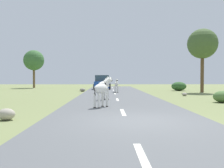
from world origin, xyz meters
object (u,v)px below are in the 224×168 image
bush_2 (179,86)px  zebra_2 (102,89)px  zebra_0 (117,84)px  zebra_3 (104,86)px  rock_2 (6,114)px  tree_0 (202,44)px  tree_4 (34,60)px  rock_0 (185,94)px  car_0 (102,83)px  bush_0 (223,97)px  rock_4 (82,90)px

bush_2 → zebra_2: bearing=-118.0°
zebra_0 → zebra_2: zebra_2 is taller
zebra_3 → rock_2: 8.18m
tree_0 → tree_4: bearing=151.8°
tree_0 → rock_2: tree_0 is taller
tree_4 → rock_2: 27.88m
rock_0 → car_0: bearing=123.0°
tree_4 → bush_0: bearing=-49.7°
bush_0 → rock_2: (-10.69, -6.01, -0.15)m
zebra_3 → tree_4: tree_4 is taller
bush_2 → rock_4: bearing=-171.7°
zebra_0 → rock_2: bearing=71.0°
zebra_0 → rock_2: (-4.51, -15.28, -0.66)m
car_0 → rock_0: (7.00, -10.80, -0.72)m
car_0 → tree_4: (-9.89, 4.61, 3.08)m
zebra_3 → rock_4: size_ratio=2.72×
bush_0 → rock_4: bush_0 is taller
zebra_2 → rock_0: bearing=84.0°
rock_0 → rock_2: (-9.98, -11.34, 0.08)m
car_0 → rock_2: size_ratio=7.07×
tree_0 → zebra_0: bearing=-175.5°
zebra_0 → bush_0: zebra_0 is taller
rock_2 → rock_4: 17.65m
zebra_3 → rock_2: bearing=-83.5°
bush_2 → rock_2: bearing=-121.5°
car_0 → rock_4: size_ratio=7.53×
zebra_2 → bush_2: zebra_2 is taller
tree_4 → rock_4: 12.62m
rock_2 → car_0: bearing=82.3°
bush_0 → rock_0: (-0.70, 5.33, -0.23)m
tree_0 → bush_2: bearing=113.8°
zebra_0 → car_0: car_0 is taller
tree_4 → rock_2: tree_4 is taller
zebra_3 → tree_4: bearing=149.3°
rock_2 → rock_0: bearing=48.6°
rock_0 → rock_4: size_ratio=0.73×
tree_0 → zebra_3: bearing=-138.8°
rock_0 → tree_4: bearing=137.6°
bush_2 → rock_0: bush_2 is taller
zebra_0 → car_0: 7.03m
bush_2 → rock_4: size_ratio=2.88×
bush_2 → zebra_0: bearing=-151.7°
car_0 → rock_2: bearing=-96.0°
zebra_0 → bush_0: bearing=121.1°
zebra_3 → tree_0: tree_0 is taller
car_0 → bush_0: (7.71, -16.13, -0.49)m
zebra_0 → zebra_2: size_ratio=0.96×
tree_4 → zebra_3: bearing=-61.9°
bush_0 → bush_2: size_ratio=0.71×
zebra_2 → zebra_3: 4.02m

